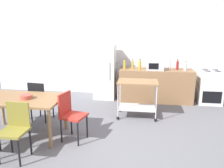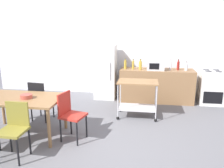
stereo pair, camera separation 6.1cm
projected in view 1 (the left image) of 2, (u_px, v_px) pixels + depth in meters
The scene contains 18 objects.
ground_plane at pixel (110, 144), 4.01m from camera, with size 12.00×12.00×0.00m, color slate.
back_wall at pixel (126, 47), 6.73m from camera, with size 8.40×0.12×2.90m, color white.
kitchen_counter at pixel (155, 85), 6.28m from camera, with size 2.00×0.64×0.90m, color olive.
dining_table at pixel (22, 102), 4.19m from camera, with size 1.50×0.90×0.75m.
chair_black at pixel (40, 98), 4.89m from camera, with size 0.45×0.45×0.89m.
chair_olive at pixel (15, 127), 3.48m from camera, with size 0.40×0.40×0.89m.
chair_red at pixel (71, 113), 4.06m from camera, with size 0.48×0.48×0.89m.
stove_oven at pixel (210, 87), 6.10m from camera, with size 0.60×0.61×0.92m.
refrigerator at pixel (105, 72), 6.49m from camera, with size 0.60×0.63×1.55m.
kitchen_cart at pixel (137, 93), 5.12m from camera, with size 0.91×0.57×0.85m.
bottle_soda at pixel (125, 65), 6.22m from camera, with size 0.07×0.07×0.28m.
bottle_soy_sauce at pixel (132, 65), 6.20m from camera, with size 0.06×0.06×0.28m.
bottle_sparkling_water at pixel (140, 65), 6.15m from camera, with size 0.08×0.08×0.29m.
microwave at pixel (155, 65), 6.06m from camera, with size 0.46×0.35×0.26m.
bottle_olive_oil at pixel (170, 66), 6.04m from camera, with size 0.06×0.06×0.29m.
bottle_vinegar at pixel (177, 65), 6.08m from camera, with size 0.07×0.07×0.29m.
bottle_hot_sauce at pixel (185, 67), 6.00m from camera, with size 0.08×0.08×0.24m.
fruit_bowl at pixel (27, 97), 4.11m from camera, with size 0.22×0.22×0.07m, color #B24C3F.
Camera 1 is at (0.54, -3.59, 2.02)m, focal length 35.97 mm.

